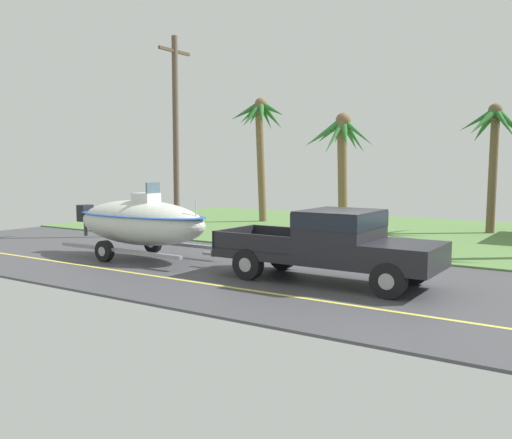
{
  "coord_description": "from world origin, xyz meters",
  "views": [
    {
      "loc": [
        5.17,
        -12.35,
        2.9
      ],
      "look_at": [
        -3.42,
        0.69,
        1.38
      ],
      "focal_mm": 38.9,
      "sensor_mm": 36.0,
      "label": 1
    }
  ],
  "objects": [
    {
      "name": "palm_tree_far_left",
      "position": [
        -5.57,
        11.03,
        3.84
      ],
      "size": [
        3.19,
        2.97,
        5.31
      ],
      "color": "brown",
      "rests_on": "ground"
    },
    {
      "name": "palm_tree_near_right",
      "position": [
        -10.2,
        11.31,
        4.76
      ],
      "size": [
        2.92,
        2.65,
        6.32
      ],
      "color": "brown",
      "rests_on": "ground"
    },
    {
      "name": "palm_tree_near_left",
      "position": [
        0.6,
        12.83,
        4.13
      ],
      "size": [
        2.86,
        3.45,
        5.51
      ],
      "color": "brown",
      "rests_on": "ground"
    },
    {
      "name": "boat_on_trailer",
      "position": [
        -7.35,
        0.06,
        1.14
      ],
      "size": [
        6.19,
        2.31,
        2.39
      ],
      "color": "gray",
      "rests_on": "ground"
    },
    {
      "name": "ground",
      "position": [
        0.0,
        8.38,
        -0.01
      ],
      "size": [
        36.0,
        22.0,
        0.11
      ],
      "color": "#424247"
    },
    {
      "name": "utility_pole",
      "position": [
        -10.12,
        4.9,
        4.2
      ],
      "size": [
        0.24,
        1.8,
        8.1
      ],
      "color": "brown",
      "rests_on": "ground"
    },
    {
      "name": "pickup_truck_towing",
      "position": [
        -0.56,
        0.06,
        1.02
      ],
      "size": [
        5.88,
        2.03,
        1.82
      ],
      "color": "black",
      "rests_on": "ground"
    }
  ]
}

